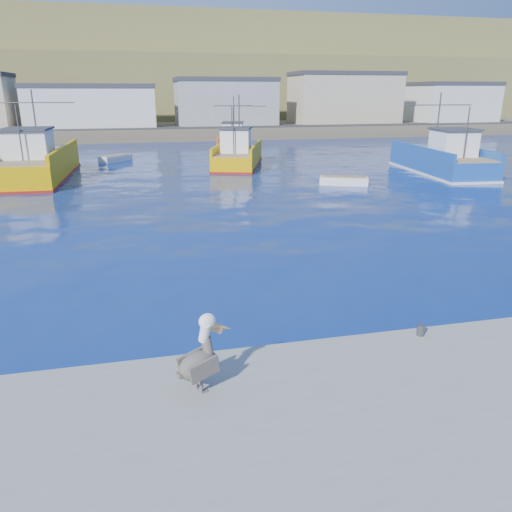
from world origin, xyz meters
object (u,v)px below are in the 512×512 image
at_px(trawler_blue, 442,160).
at_px(boat_orange, 233,142).
at_px(trawler_yellow_a, 36,164).
at_px(trawler_yellow_b, 238,155).
at_px(skiff_extra, 116,159).
at_px(pelican, 201,359).
at_px(skiff_far, 471,152).
at_px(skiff_mid, 344,181).

height_order(trawler_blue, boat_orange, trawler_blue).
xyz_separation_m(trawler_yellow_a, trawler_yellow_b, (16.92, 3.24, -0.18)).
distance_m(trawler_blue, skiff_extra, 30.69).
distance_m(trawler_blue, pelican, 37.46).
distance_m(trawler_yellow_a, skiff_far, 43.81).
height_order(trawler_blue, skiff_far, trawler_blue).
relative_size(boat_orange, pelican, 5.21).
xyz_separation_m(skiff_far, pelican, (-34.50, -39.19, 0.94)).
xyz_separation_m(trawler_yellow_a, skiff_extra, (5.71, 9.27, -0.94)).
relative_size(trawler_yellow_a, skiff_far, 3.44).
height_order(trawler_yellow_a, skiff_extra, trawler_yellow_a).
bearing_deg(skiff_far, trawler_yellow_a, -172.33).
xyz_separation_m(boat_orange, skiff_extra, (-13.20, -6.65, -0.79)).
relative_size(trawler_blue, skiff_mid, 3.30).
xyz_separation_m(skiff_mid, skiff_extra, (-16.99, 17.44, -0.00)).
height_order(skiff_mid, skiff_extra, skiff_mid).
height_order(trawler_yellow_a, boat_orange, trawler_yellow_a).
bearing_deg(pelican, boat_orange, 78.53).
xyz_separation_m(trawler_yellow_b, skiff_mid, (5.78, -11.41, -0.75)).
height_order(trawler_yellow_b, pelican, trawler_yellow_b).
distance_m(trawler_yellow_a, pelican, 34.51).
bearing_deg(trawler_blue, trawler_yellow_a, 171.92).
height_order(trawler_yellow_a, trawler_blue, trawler_yellow_a).
bearing_deg(boat_orange, trawler_blue, -55.56).
distance_m(skiff_mid, skiff_far, 25.02).
bearing_deg(skiff_mid, skiff_far, 34.10).
distance_m(trawler_blue, skiff_mid, 10.94).
relative_size(skiff_far, pelican, 2.38).
relative_size(skiff_mid, skiff_extra, 1.08).
relative_size(trawler_yellow_b, boat_orange, 1.24).
height_order(boat_orange, skiff_far, boat_orange).
bearing_deg(boat_orange, pelican, -101.47).
distance_m(trawler_blue, boat_orange, 24.98).
xyz_separation_m(trawler_yellow_a, trawler_blue, (33.03, -4.69, -0.11)).
bearing_deg(skiff_far, boat_orange, 157.66).
xyz_separation_m(trawler_yellow_a, pelican, (8.91, -33.34, 0.05)).
bearing_deg(boat_orange, trawler_yellow_b, -98.91).
bearing_deg(trawler_blue, skiff_far, 45.43).
bearing_deg(trawler_yellow_a, skiff_mid, -19.82).
xyz_separation_m(trawler_blue, boat_orange, (-14.13, 20.61, -0.04)).
xyz_separation_m(trawler_blue, skiff_mid, (-10.34, -3.49, -0.83)).
bearing_deg(trawler_yellow_a, trawler_blue, -8.08).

